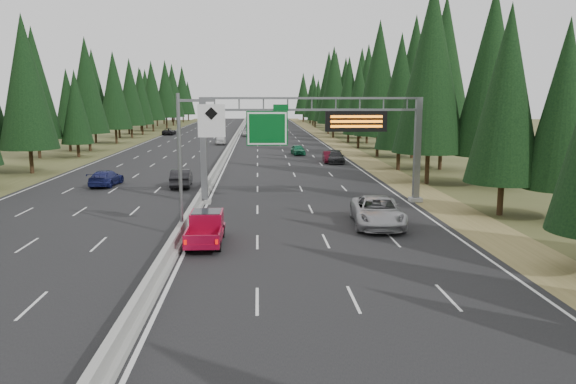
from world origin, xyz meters
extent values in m
cube|color=black|center=(0.00, 80.00, 0.04)|extent=(32.00, 260.00, 0.08)
cube|color=olive|center=(17.80, 80.00, 0.03)|extent=(3.60, 260.00, 0.06)
cube|color=#3D441F|center=(-17.80, 80.00, 0.03)|extent=(3.60, 260.00, 0.06)
cube|color=gray|center=(0.00, 80.00, 0.23)|extent=(0.70, 260.00, 0.30)
cube|color=gray|center=(0.00, 80.00, 0.63)|extent=(0.30, 260.00, 0.60)
cube|color=slate|center=(0.35, 35.00, 3.98)|extent=(0.45, 0.45, 7.80)
cube|color=gray|center=(0.35, 35.00, 0.23)|extent=(0.90, 0.90, 0.30)
cube|color=slate|center=(16.20, 35.00, 3.98)|extent=(0.45, 0.45, 7.80)
cube|color=gray|center=(16.20, 35.00, 0.23)|extent=(0.90, 0.90, 0.30)
cube|color=slate|center=(8.28, 35.00, 7.80)|extent=(15.85, 0.35, 0.16)
cube|color=slate|center=(8.28, 35.00, 6.96)|extent=(15.85, 0.35, 0.16)
cube|color=#054C19|center=(5.00, 34.75, 5.63)|extent=(3.00, 0.10, 2.50)
cube|color=silver|center=(5.00, 34.69, 5.63)|extent=(2.85, 0.02, 2.35)
cube|color=#054C19|center=(6.00, 34.75, 7.13)|extent=(1.10, 0.10, 0.45)
cube|color=black|center=(11.50, 34.70, 6.13)|extent=(4.50, 0.40, 1.50)
cube|color=orange|center=(11.50, 34.48, 6.48)|extent=(3.80, 0.02, 0.18)
cube|color=orange|center=(11.50, 34.48, 6.13)|extent=(3.80, 0.02, 0.18)
cube|color=orange|center=(11.50, 34.48, 5.78)|extent=(3.80, 0.02, 0.18)
cylinder|color=slate|center=(0.00, 25.00, 4.08)|extent=(0.20, 0.20, 8.00)
cube|color=gray|center=(0.00, 25.00, 0.18)|extent=(0.50, 0.50, 0.20)
cube|color=slate|center=(1.00, 25.00, 7.68)|extent=(2.00, 0.15, 0.15)
cube|color=silver|center=(1.80, 24.88, 6.58)|extent=(1.50, 0.06, 1.80)
cylinder|color=black|center=(20.61, 30.16, 1.11)|extent=(0.40, 0.40, 2.23)
cone|color=black|center=(20.61, 30.16, 8.07)|extent=(5.01, 5.01, 11.69)
cylinder|color=black|center=(23.61, 28.48, 1.02)|extent=(0.40, 0.40, 2.05)
cone|color=black|center=(23.61, 28.48, 7.43)|extent=(4.61, 4.61, 10.76)
cylinder|color=black|center=(19.81, 44.11, 1.46)|extent=(0.40, 0.40, 2.92)
cone|color=black|center=(19.81, 44.11, 10.57)|extent=(6.56, 6.56, 15.31)
cylinder|color=black|center=(24.69, 42.59, 1.40)|extent=(0.40, 0.40, 2.79)
cone|color=black|center=(24.69, 42.59, 10.12)|extent=(6.28, 6.28, 14.66)
cylinder|color=black|center=(19.62, 54.02, 1.18)|extent=(0.40, 0.40, 2.35)
cone|color=black|center=(19.62, 54.02, 8.52)|extent=(5.29, 5.29, 12.34)
cylinder|color=black|center=(24.39, 54.41, 1.49)|extent=(0.40, 0.40, 2.98)
cone|color=black|center=(24.39, 54.41, 10.81)|extent=(6.71, 6.71, 15.66)
cylinder|color=black|center=(20.31, 68.26, 1.43)|extent=(0.40, 0.40, 2.86)
cone|color=black|center=(20.31, 68.26, 10.38)|extent=(6.44, 6.44, 15.03)
cylinder|color=black|center=(24.59, 66.60, 1.47)|extent=(0.40, 0.40, 2.93)
cone|color=black|center=(24.59, 66.60, 10.62)|extent=(6.59, 6.59, 15.39)
cylinder|color=black|center=(20.08, 81.38, 1.10)|extent=(0.40, 0.40, 2.19)
cone|color=black|center=(20.08, 81.38, 7.94)|extent=(4.93, 4.93, 11.50)
cylinder|color=black|center=(23.65, 79.80, 0.92)|extent=(0.40, 0.40, 1.85)
cone|color=black|center=(23.65, 79.80, 6.70)|extent=(4.16, 4.16, 9.71)
cylinder|color=black|center=(20.30, 92.70, 1.20)|extent=(0.40, 0.40, 2.40)
cone|color=black|center=(20.30, 92.70, 8.70)|extent=(5.40, 5.40, 12.61)
cylinder|color=black|center=(23.28, 90.84, 1.36)|extent=(0.40, 0.40, 2.71)
cone|color=black|center=(23.28, 90.84, 9.82)|extent=(6.10, 6.10, 14.23)
cylinder|color=black|center=(19.21, 104.64, 1.42)|extent=(0.40, 0.40, 2.84)
cone|color=black|center=(19.21, 104.64, 10.31)|extent=(6.40, 6.40, 14.94)
cylinder|color=black|center=(24.42, 103.22, 1.39)|extent=(0.40, 0.40, 2.78)
cone|color=black|center=(24.42, 103.22, 10.08)|extent=(6.25, 6.25, 14.59)
cylinder|color=black|center=(19.61, 115.79, 1.42)|extent=(0.40, 0.40, 2.84)
cone|color=black|center=(19.61, 115.79, 10.28)|extent=(6.38, 6.38, 14.89)
cylinder|color=black|center=(23.48, 117.17, 1.33)|extent=(0.40, 0.40, 2.65)
cone|color=black|center=(23.48, 117.17, 9.61)|extent=(5.97, 5.97, 13.92)
cylinder|color=black|center=(20.72, 129.39, 0.89)|extent=(0.40, 0.40, 1.78)
cone|color=black|center=(20.72, 129.39, 6.44)|extent=(4.00, 4.00, 9.32)
cylinder|color=black|center=(23.24, 130.43, 1.50)|extent=(0.40, 0.40, 2.99)
cone|color=black|center=(23.24, 130.43, 10.84)|extent=(6.73, 6.73, 15.70)
cylinder|color=black|center=(19.64, 144.40, 0.95)|extent=(0.40, 0.40, 1.91)
cone|color=black|center=(19.64, 144.40, 6.91)|extent=(4.29, 4.29, 10.00)
cylinder|color=black|center=(24.05, 141.31, 1.26)|extent=(0.40, 0.40, 2.52)
cone|color=black|center=(24.05, 141.31, 9.12)|extent=(5.66, 5.66, 13.21)
cylinder|color=black|center=(20.07, 154.68, 1.18)|extent=(0.40, 0.40, 2.36)
cone|color=black|center=(20.07, 154.68, 8.55)|extent=(5.30, 5.30, 12.38)
cylinder|color=black|center=(24.31, 155.43, 1.38)|extent=(0.40, 0.40, 2.77)
cone|color=black|center=(24.31, 155.43, 10.03)|extent=(6.23, 6.23, 14.53)
cylinder|color=black|center=(20.53, 168.69, 0.96)|extent=(0.40, 0.40, 1.93)
cone|color=black|center=(20.53, 168.69, 6.98)|extent=(4.33, 4.33, 10.11)
cylinder|color=black|center=(23.02, 168.82, 1.09)|extent=(0.40, 0.40, 2.18)
cone|color=black|center=(23.02, 168.82, 7.90)|extent=(4.90, 4.90, 11.44)
cylinder|color=black|center=(19.13, 178.11, 1.28)|extent=(0.40, 0.40, 2.55)
cone|color=black|center=(19.13, 178.11, 9.26)|extent=(5.75, 5.75, 13.41)
cylinder|color=black|center=(23.03, 181.16, 1.15)|extent=(0.40, 0.40, 2.29)
cone|color=black|center=(23.03, 181.16, 8.31)|extent=(5.16, 5.16, 12.04)
cylinder|color=black|center=(20.45, 192.01, 1.22)|extent=(0.40, 0.40, 2.44)
cone|color=black|center=(20.45, 192.01, 8.84)|extent=(5.49, 5.49, 12.81)
cylinder|color=black|center=(23.66, 191.72, 0.92)|extent=(0.40, 0.40, 1.84)
cone|color=black|center=(23.66, 191.72, 6.68)|extent=(4.15, 4.15, 9.67)
cylinder|color=black|center=(-19.23, 53.16, 1.30)|extent=(0.40, 0.40, 2.60)
cone|color=black|center=(-19.23, 53.16, 9.44)|extent=(5.86, 5.86, 13.67)
cylinder|color=black|center=(-19.46, 69.33, 0.92)|extent=(0.40, 0.40, 1.84)
cone|color=black|center=(-19.46, 69.33, 6.68)|extent=(4.15, 4.15, 9.68)
cylinder|color=black|center=(-24.32, 68.79, 1.35)|extent=(0.40, 0.40, 2.71)
cone|color=black|center=(-24.32, 68.79, 9.81)|extent=(6.09, 6.09, 14.20)
cylinder|color=black|center=(-20.69, 78.78, 1.33)|extent=(0.40, 0.40, 2.67)
cone|color=black|center=(-20.69, 78.78, 9.67)|extent=(6.00, 6.00, 14.01)
cylinder|color=black|center=(-23.51, 78.55, 0.97)|extent=(0.40, 0.40, 1.94)
cone|color=black|center=(-23.51, 78.55, 7.04)|extent=(4.37, 4.37, 10.19)
cylinder|color=black|center=(-20.20, 92.64, 1.26)|extent=(0.40, 0.40, 2.52)
cone|color=black|center=(-20.20, 92.64, 9.14)|extent=(5.67, 5.67, 13.23)
cylinder|color=black|center=(-24.24, 94.49, 1.30)|extent=(0.40, 0.40, 2.60)
cone|color=black|center=(-24.24, 94.49, 9.44)|extent=(5.86, 5.86, 13.67)
cylinder|color=black|center=(-20.57, 106.52, 1.24)|extent=(0.40, 0.40, 2.48)
cone|color=black|center=(-20.57, 106.52, 8.99)|extent=(5.58, 5.58, 13.02)
cylinder|color=black|center=(-23.02, 106.63, 0.96)|extent=(0.40, 0.40, 1.92)
cone|color=black|center=(-23.02, 106.63, 6.97)|extent=(4.32, 4.32, 10.09)
cylinder|color=black|center=(-20.48, 116.47, 1.12)|extent=(0.40, 0.40, 2.25)
cone|color=black|center=(-20.48, 116.47, 8.14)|extent=(5.05, 5.05, 11.79)
cylinder|color=black|center=(-24.00, 119.46, 1.00)|extent=(0.40, 0.40, 2.00)
cone|color=black|center=(-24.00, 119.46, 7.24)|extent=(4.49, 4.49, 10.49)
cylinder|color=black|center=(-20.50, 129.00, 1.32)|extent=(0.40, 0.40, 2.65)
cone|color=black|center=(-20.50, 129.00, 9.59)|extent=(5.95, 5.95, 13.89)
cylinder|color=black|center=(-23.84, 131.75, 1.21)|extent=(0.40, 0.40, 2.43)
cone|color=black|center=(-23.84, 131.75, 8.80)|extent=(5.46, 5.46, 12.75)
cylinder|color=black|center=(-19.39, 142.19, 1.40)|extent=(0.40, 0.40, 2.80)
cone|color=black|center=(-19.39, 142.19, 10.15)|extent=(6.30, 6.30, 14.70)
cylinder|color=black|center=(-24.52, 142.11, 1.22)|extent=(0.40, 0.40, 2.44)
cone|color=black|center=(-24.52, 142.11, 8.84)|extent=(5.48, 5.48, 12.80)
cylinder|color=black|center=(-19.83, 156.73, 1.40)|extent=(0.40, 0.40, 2.79)
cone|color=black|center=(-19.83, 156.73, 10.13)|extent=(6.29, 6.29, 14.67)
cylinder|color=black|center=(-23.83, 153.72, 1.02)|extent=(0.40, 0.40, 2.04)
cone|color=black|center=(-23.83, 153.72, 7.41)|extent=(4.60, 4.60, 10.73)
cylinder|color=black|center=(-20.31, 167.43, 1.07)|extent=(0.40, 0.40, 2.13)
cone|color=black|center=(-20.31, 167.43, 7.73)|extent=(4.80, 4.80, 11.20)
cylinder|color=black|center=(-24.20, 167.39, 1.11)|extent=(0.40, 0.40, 2.21)
cone|color=black|center=(-24.20, 167.39, 8.01)|extent=(4.97, 4.97, 11.60)
cylinder|color=black|center=(-19.99, 179.52, 1.45)|extent=(0.40, 0.40, 2.89)
cone|color=black|center=(-19.99, 179.52, 10.48)|extent=(6.50, 6.50, 15.17)
cylinder|color=black|center=(-23.66, 180.35, 1.12)|extent=(0.40, 0.40, 2.24)
cone|color=black|center=(-23.66, 180.35, 8.12)|extent=(5.04, 5.04, 11.76)
cylinder|color=black|center=(-19.67, 190.86, 1.08)|extent=(0.40, 0.40, 2.17)
cone|color=black|center=(-19.67, 190.86, 7.86)|extent=(4.88, 4.88, 11.38)
cylinder|color=black|center=(-24.82, 193.86, 1.05)|extent=(0.40, 0.40, 2.10)
cone|color=black|center=(-24.82, 193.86, 7.63)|extent=(4.74, 4.74, 11.05)
imported|color=#A9A8AD|center=(11.59, 27.08, 0.96)|extent=(3.43, 6.55, 1.76)
cylinder|color=black|center=(0.73, 21.65, 0.44)|extent=(0.27, 0.72, 0.72)
cylinder|color=black|center=(2.27, 21.65, 0.44)|extent=(0.27, 0.72, 0.72)
cylinder|color=black|center=(0.73, 24.62, 0.44)|extent=(0.27, 0.72, 0.72)
cylinder|color=black|center=(2.27, 24.62, 0.44)|extent=(0.27, 0.72, 0.72)
cube|color=maroon|center=(1.50, 23.18, 0.58)|extent=(1.80, 5.05, 0.27)
cube|color=maroon|center=(1.50, 23.99, 1.21)|extent=(1.71, 1.98, 0.99)
cube|color=black|center=(1.50, 23.99, 1.48)|extent=(1.53, 1.71, 0.50)
cube|color=maroon|center=(0.64, 21.83, 0.89)|extent=(0.09, 2.16, 0.54)
cube|color=maroon|center=(2.36, 21.83, 0.89)|extent=(0.09, 2.16, 0.54)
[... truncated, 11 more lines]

